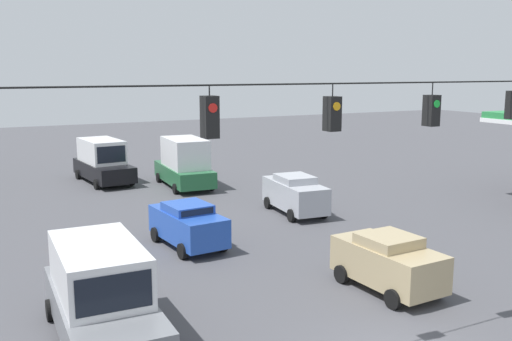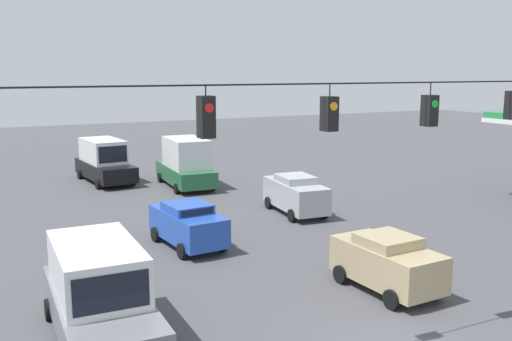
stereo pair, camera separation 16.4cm
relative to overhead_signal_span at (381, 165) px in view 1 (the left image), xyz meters
The scene contains 12 objects.
overhead_signal_span is the anchor object (origin of this frame).
sedan_blue_withflow_mid 11.37m from the overhead_signal_span, 82.13° to the right, with size 2.34×4.36×1.87m.
box_truck_grey_parked_shoulder 8.33m from the overhead_signal_span, 29.42° to the right, with size 2.66×6.31×2.69m.
box_truck_black_withflow_deep 26.74m from the overhead_signal_span, 86.67° to the right, with size 2.99×6.46×2.84m.
sedan_tan_crossing_near 5.69m from the overhead_signal_span, 134.70° to the right, with size 2.24×4.03×1.92m.
box_truck_green_oncoming_deep 22.84m from the overhead_signal_span, 96.96° to the right, with size 2.76×6.23×3.13m.
sedan_silver_oncoming_far 14.95m from the overhead_signal_span, 112.31° to the right, with size 2.31×4.68×2.01m.
traffic_cone_nearest 8.67m from the overhead_signal_span, 28.13° to the right, with size 0.38×0.38×0.61m, color orange.
traffic_cone_second 10.04m from the overhead_signal_span, 42.08° to the right, with size 0.38×0.38×0.61m, color orange.
traffic_cone_third 11.25m from the overhead_signal_span, 51.37° to the right, with size 0.38×0.38×0.61m, color orange.
traffic_cone_fourth 13.25m from the overhead_signal_span, 58.37° to the right, with size 0.38×0.38×0.61m, color orange.
traffic_cone_fifth 14.93m from the overhead_signal_span, 63.08° to the right, with size 0.38×0.38×0.61m, color orange.
Camera 1 is at (9.54, 10.27, 7.39)m, focal length 40.00 mm.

